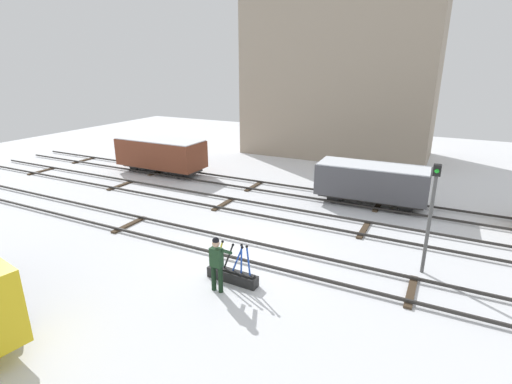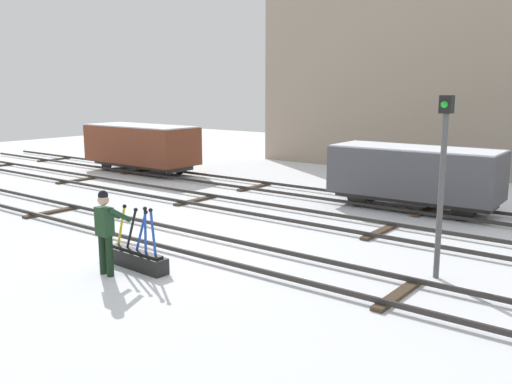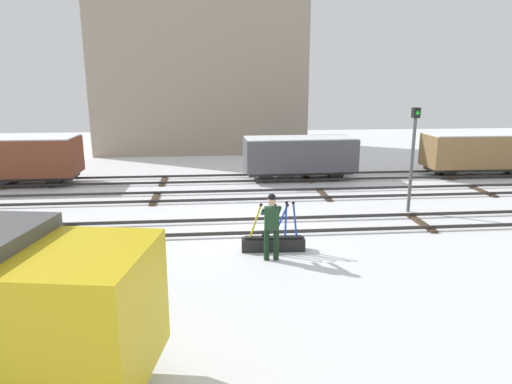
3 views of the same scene
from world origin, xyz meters
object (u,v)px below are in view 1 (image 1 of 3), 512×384
at_px(rail_worker, 217,260).
at_px(freight_car_mid_siding, 161,153).
at_px(switch_lever_frame, 233,275).
at_px(signal_post, 431,209).
at_px(freight_car_far_end, 372,182).

bearing_deg(rail_worker, freight_car_mid_siding, 138.96).
distance_m(rail_worker, freight_car_mid_siding, 14.72).
bearing_deg(switch_lever_frame, freight_car_mid_siding, 141.31).
bearing_deg(signal_post, freight_car_far_end, 116.31).
relative_size(switch_lever_frame, signal_post, 0.48).
distance_m(signal_post, freight_car_mid_siding, 17.43).
height_order(rail_worker, freight_car_mid_siding, freight_car_mid_siding).
bearing_deg(rail_worker, signal_post, 38.65).
height_order(switch_lever_frame, freight_car_far_end, freight_car_far_end).
xyz_separation_m(rail_worker, signal_post, (5.65, 4.13, 1.28)).
height_order(rail_worker, signal_post, signal_post).
xyz_separation_m(switch_lever_frame, freight_car_far_end, (2.53, 9.47, 0.96)).
xyz_separation_m(rail_worker, freight_car_far_end, (2.68, 10.14, 0.16)).
height_order(signal_post, freight_car_mid_siding, signal_post).
distance_m(rail_worker, signal_post, 7.11).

